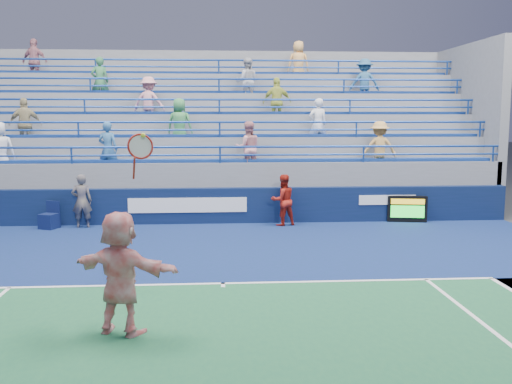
{
  "coord_description": "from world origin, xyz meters",
  "views": [
    {
      "loc": [
        -0.1,
        -10.9,
        3.29
      ],
      "look_at": [
        0.82,
        2.5,
        1.5
      ],
      "focal_mm": 40.0,
      "sensor_mm": 36.0,
      "label": 1
    }
  ],
  "objects": [
    {
      "name": "sponsor_wall",
      "position": [
        0.0,
        6.5,
        0.55
      ],
      "size": [
        18.0,
        0.32,
        1.1
      ],
      "color": "#0A1837",
      "rests_on": "ground"
    },
    {
      "name": "ball_girl",
      "position": [
        1.88,
        5.97,
        0.78
      ],
      "size": [
        0.91,
        0.8,
        1.56
      ],
      "primitive_type": "imported",
      "rotation": [
        0.0,
        0.0,
        3.46
      ],
      "color": "#A21D12",
      "rests_on": "ground"
    },
    {
      "name": "serve_speed_board",
      "position": [
        5.8,
        6.22,
        0.42
      ],
      "size": [
        1.21,
        0.33,
        0.83
      ],
      "color": "black",
      "rests_on": "ground"
    },
    {
      "name": "ground",
      "position": [
        0.0,
        0.0,
        0.0
      ],
      "size": [
        120.0,
        120.0,
        0.0
      ],
      "primitive_type": "plane",
      "color": "#333538"
    },
    {
      "name": "line_judge",
      "position": [
        -4.09,
        6.02,
        0.8
      ],
      "size": [
        0.63,
        0.45,
        1.61
      ],
      "primitive_type": "imported",
      "rotation": [
        0.0,
        0.0,
        3.27
      ],
      "color": "#15183C",
      "rests_on": "ground"
    },
    {
      "name": "tennis_player",
      "position": [
        -1.56,
        -2.45,
        0.96
      ],
      "size": [
        1.84,
        1.23,
        3.05
      ],
      "color": "white",
      "rests_on": "ground"
    },
    {
      "name": "bleacher_stand",
      "position": [
        -0.0,
        10.27,
        1.55
      ],
      "size": [
        18.0,
        5.6,
        6.13
      ],
      "color": "slate",
      "rests_on": "ground"
    },
    {
      "name": "judge_chair",
      "position": [
        -5.03,
        5.94,
        0.26
      ],
      "size": [
        0.6,
        0.61,
        0.81
      ],
      "color": "#0D1741",
      "rests_on": "ground"
    }
  ]
}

